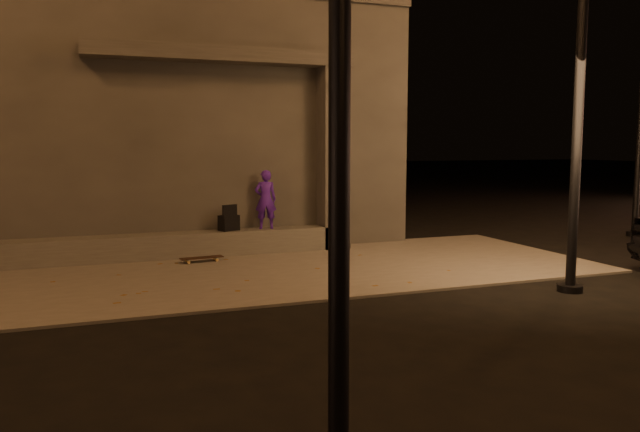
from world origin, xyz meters
name	(u,v)px	position (x,y,z in m)	size (l,w,h in m)	color
ground	(320,299)	(0.00, 0.00, 0.00)	(120.00, 120.00, 0.00)	black
sidewalk	(278,270)	(0.00, 2.00, 0.02)	(11.00, 4.40, 0.04)	#625D56
building	(177,123)	(-1.00, 6.49, 2.61)	(9.00, 5.10, 5.22)	#3B3936
ledge	(174,245)	(-1.50, 3.75, 0.27)	(6.00, 0.55, 0.45)	#53504B
column	(333,159)	(1.70, 3.75, 1.84)	(0.55, 0.55, 3.60)	#3B3936
canopy	(223,55)	(-0.50, 3.80, 3.78)	(5.00, 0.70, 0.28)	#3B3936
skateboarder	(266,199)	(0.28, 3.75, 1.06)	(0.42, 0.27, 1.15)	#4819A6
backpack	(229,222)	(-0.45, 3.75, 0.66)	(0.42, 0.35, 0.51)	black
skateboard	(202,258)	(-1.09, 3.10, 0.11)	(0.78, 0.28, 0.08)	black
street_lamp_0	(582,23)	(3.56, -0.89, 3.81)	(0.36, 0.36, 6.67)	black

